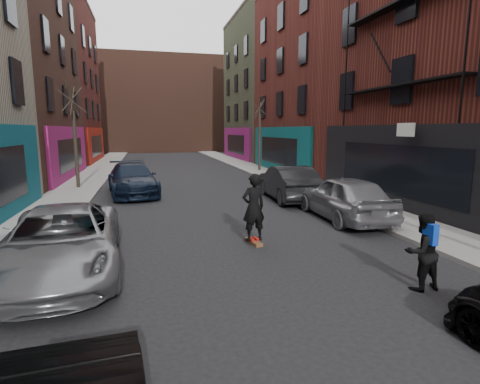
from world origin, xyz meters
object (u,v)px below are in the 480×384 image
tree_right_far (260,127)px  parked_left_far (61,242)px  parked_right_far (344,197)px  tree_left_far (74,128)px  parked_left_end (132,179)px  pedestrian (422,251)px  skateboarder (254,207)px  skateboard (253,242)px  parked_right_end (288,183)px

tree_right_far → parked_left_far: (-10.63, -19.18, -2.77)m
parked_right_far → tree_left_far: bearing=-40.8°
parked_left_end → pedestrian: 14.87m
parked_left_end → pedestrian: (6.20, -13.51, 0.02)m
pedestrian → skateboarder: bearing=-59.0°
tree_right_far → pedestrian: size_ratio=4.19×
tree_right_far → pedestrian: (-3.20, -21.96, -2.71)m
parked_left_far → skateboarder: skateboarder is taller
parked_left_far → pedestrian: (7.43, -2.77, 0.06)m
tree_right_far → parked_right_far: (-1.60, -15.98, -2.70)m
tree_left_far → pedestrian: bearing=-60.0°
tree_left_far → tree_right_far: tree_right_far is taller
parked_right_far → pedestrian: parked_right_far is taller
parked_left_far → pedestrian: pedestrian is taller
tree_left_far → parked_right_far: 14.93m
tree_left_far → pedestrian: (9.20, -15.96, -2.56)m
tree_right_far → skateboarder: tree_right_far is taller
tree_right_far → parked_left_end: (-9.40, -8.44, -2.73)m
parked_left_end → parked_right_far: parked_right_far is taller
skateboarder → skateboard: bearing=180.0°
parked_left_end → parked_right_end: (7.22, -3.31, 0.02)m
parked_left_far → parked_right_far: (9.03, 3.20, 0.07)m
parked_left_far → skateboard: parked_left_far is taller
parked_right_far → skateboarder: bearing=28.8°
tree_right_far → parked_left_far: 22.11m
parked_right_end → skateboarder: bearing=64.0°
tree_left_far → skateboarder: 13.98m
parked_right_far → parked_right_end: bearing=-80.2°
parked_right_end → skateboarder: 7.22m
tree_left_far → parked_left_end: bearing=-39.2°
skateboarder → parked_right_end: bearing=-130.6°
tree_right_far → skateboard: (-5.70, -18.06, -3.48)m
parked_right_end → pedestrian: (-1.02, -10.20, 0.00)m
tree_left_far → parked_right_end: (10.22, -5.76, -2.56)m
pedestrian → skateboard: bearing=-59.0°
tree_right_far → pedestrian: bearing=-98.3°
parked_left_far → parked_left_end: 10.81m
parked_left_far → pedestrian: 7.93m
tree_right_far → parked_left_end: tree_right_far is taller
tree_left_far → skateboard: bearing=-60.9°
tree_right_far → skateboarder: (-5.70, -18.06, -2.44)m
parked_right_far → skateboard: bearing=28.8°
tree_left_far → skateboarder: size_ratio=3.30×
skateboarder → pedestrian: skateboarder is taller
tree_right_far → skateboard: size_ratio=8.50×
parked_left_end → skateboarder: skateboarder is taller
parked_right_far → skateboarder: size_ratio=2.48×
tree_left_far → parked_right_end: tree_left_far is taller
parked_right_far → skateboarder: 4.60m
skateboard → skateboarder: skateboarder is taller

